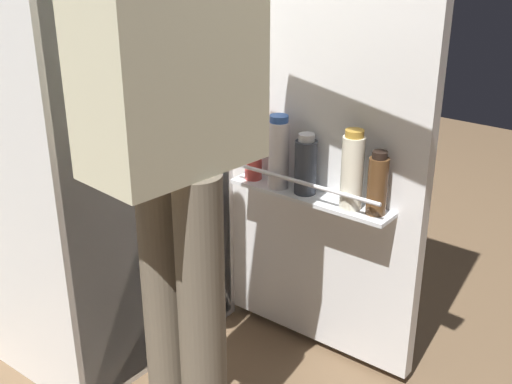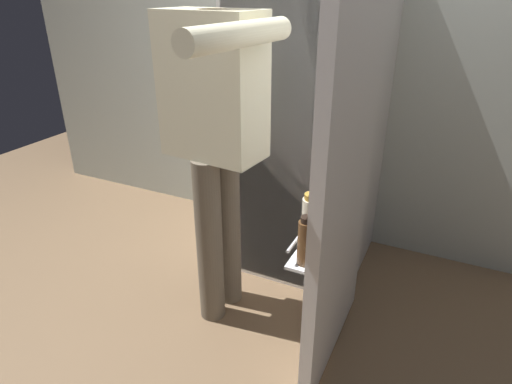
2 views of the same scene
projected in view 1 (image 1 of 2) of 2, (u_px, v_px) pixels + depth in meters
refrigerator at (97, 99)px, 2.01m from camera, size 0.74×1.32×1.66m
person at (176, 100)px, 1.48m from camera, size 0.53×0.75×1.62m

